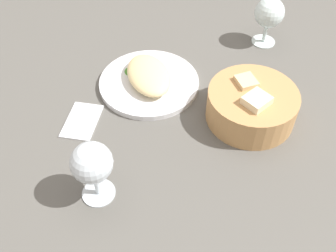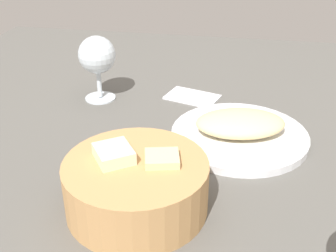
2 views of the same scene
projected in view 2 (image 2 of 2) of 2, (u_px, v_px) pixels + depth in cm
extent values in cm
cube|color=#585752|center=(204.00, 166.00, 72.09)|extent=(140.00, 140.00, 2.00)
cylinder|color=white|center=(239.00, 136.00, 77.47)|extent=(24.50, 24.50, 1.40)
ellipsoid|color=beige|center=(240.00, 123.00, 76.23)|extent=(17.62, 13.14, 3.77)
cone|color=#488D31|center=(263.00, 121.00, 79.44)|extent=(4.05, 4.05, 1.56)
cylinder|color=tan|center=(136.00, 186.00, 59.30)|extent=(19.88, 19.88, 7.45)
cube|color=beige|center=(114.00, 164.00, 58.72)|extent=(6.77, 6.91, 5.18)
cube|color=beige|center=(162.00, 169.00, 58.35)|extent=(5.36, 5.02, 4.55)
cylinder|color=silver|center=(100.00, 97.00, 92.99)|extent=(6.49, 6.49, 0.60)
cylinder|color=silver|center=(99.00, 84.00, 91.55)|extent=(1.00, 1.00, 5.41)
sphere|color=silver|center=(97.00, 55.00, 88.39)|extent=(7.77, 7.77, 7.77)
cube|color=silver|center=(192.00, 96.00, 93.21)|extent=(12.56, 9.91, 0.80)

